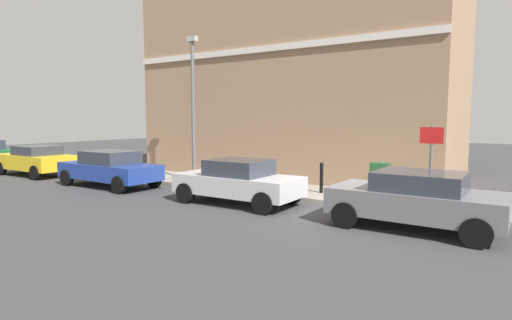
# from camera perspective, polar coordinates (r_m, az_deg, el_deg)

# --- Properties ---
(ground) EXTENTS (80.00, 80.00, 0.00)m
(ground) POSITION_cam_1_polar(r_m,az_deg,el_deg) (11.88, 12.53, -7.25)
(ground) COLOR #38383A
(sidewalk) EXTENTS (2.55, 30.00, 0.15)m
(sidewalk) POSITION_cam_1_polar(r_m,az_deg,el_deg) (16.46, -4.91, -3.26)
(sidewalk) COLOR gray
(sidewalk) RESTS_ON ground
(corner_building) EXTENTS (6.69, 13.66, 9.02)m
(corner_building) POSITION_cam_1_polar(r_m,az_deg,el_deg) (19.58, 6.20, 11.17)
(corner_building) COLOR #937256
(corner_building) RESTS_ON ground
(car_grey) EXTENTS (2.01, 3.95, 1.39)m
(car_grey) POSITION_cam_1_polar(r_m,az_deg,el_deg) (10.58, 21.36, -5.03)
(car_grey) COLOR slate
(car_grey) RESTS_ON ground
(car_silver) EXTENTS (1.84, 3.98, 1.39)m
(car_silver) POSITION_cam_1_polar(r_m,az_deg,el_deg) (12.75, -2.51, -2.94)
(car_silver) COLOR #B7B7BC
(car_silver) RESTS_ON ground
(car_blue) EXTENTS (1.87, 4.34, 1.41)m
(car_blue) POSITION_cam_1_polar(r_m,az_deg,el_deg) (16.97, -19.68, -1.07)
(car_blue) COLOR navy
(car_blue) RESTS_ON ground
(car_yellow) EXTENTS (1.90, 4.10, 1.40)m
(car_yellow) POSITION_cam_1_polar(r_m,az_deg,el_deg) (21.76, -28.29, 0.02)
(car_yellow) COLOR gold
(car_yellow) RESTS_ON ground
(utility_cabinet) EXTENTS (0.46, 0.61, 1.15)m
(utility_cabinet) POSITION_cam_1_polar(r_m,az_deg,el_deg) (13.23, 16.84, -3.03)
(utility_cabinet) COLOR #1E4C28
(utility_cabinet) RESTS_ON sidewalk
(bollard_near_cabinet) EXTENTS (0.14, 0.14, 1.04)m
(bollard_near_cabinet) POSITION_cam_1_polar(r_m,az_deg,el_deg) (14.00, 9.09, -2.29)
(bollard_near_cabinet) COLOR black
(bollard_near_cabinet) RESTS_ON sidewalk
(bollard_far_kerb) EXTENTS (0.14, 0.14, 1.04)m
(bollard_far_kerb) POSITION_cam_1_polar(r_m,az_deg,el_deg) (13.96, 1.48, -2.24)
(bollard_far_kerb) COLOR black
(bollard_far_kerb) RESTS_ON sidewalk
(street_sign) EXTENTS (0.08, 0.60, 2.30)m
(street_sign) POSITION_cam_1_polar(r_m,az_deg,el_deg) (12.02, 23.14, 0.60)
(street_sign) COLOR #59595B
(street_sign) RESTS_ON sidewalk
(lamppost) EXTENTS (0.20, 0.44, 5.72)m
(lamppost) POSITION_cam_1_polar(r_m,az_deg,el_deg) (16.68, -8.74, 7.94)
(lamppost) COLOR #59595B
(lamppost) RESTS_ON sidewalk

